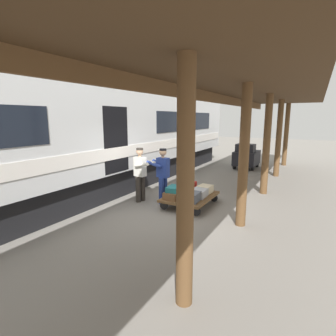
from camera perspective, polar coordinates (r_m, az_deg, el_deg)
ground_plane at (r=7.58m, az=1.37°, el=-9.46°), size 60.00×60.00×0.00m
platform_canopy at (r=6.51m, az=16.15°, el=16.07°), size 3.20×20.10×3.56m
train_car at (r=9.30m, az=-18.19°, el=6.77°), size 3.02×19.51×4.00m
luggage_cart at (r=8.09m, az=4.78°, el=-6.20°), size 1.27×1.77×0.31m
suitcase_brown_leather at (r=7.75m, az=1.37°, el=-5.80°), size 0.48×0.65×0.20m
suitcase_cream_canvas at (r=8.37m, az=7.96°, el=-4.52°), size 0.42×0.48×0.23m
suitcase_red_plastic at (r=8.58m, az=4.41°, el=-3.93°), size 0.38×0.51×0.27m
suitcase_slate_roller at (r=7.50m, az=5.24°, el=-6.20°), size 0.40×0.54×0.25m
suitcase_tan_vintage at (r=8.16m, az=2.97°, el=-4.96°), size 0.40×0.53×0.20m
suitcase_gray_aluminum at (r=7.94m, az=6.68°, el=-5.38°), size 0.44×0.60×0.22m
suitcase_teal_softside at (r=7.73m, az=1.31°, el=-4.49°), size 0.40×0.56×0.15m
porter_in_overalls at (r=8.17m, az=-1.20°, el=-1.23°), size 0.68×0.44×1.70m
porter_by_door at (r=8.33m, az=-5.91°, el=-1.04°), size 0.71×0.50×1.70m
baggage_tug at (r=14.45m, az=16.48°, el=2.39°), size 1.11×1.71×1.30m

